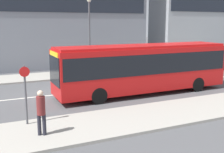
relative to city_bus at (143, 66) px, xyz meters
name	(u,v)px	position (x,y,z in m)	size (l,w,h in m)	color
ground_plane	(56,95)	(-5.28, 1.91, -1.83)	(120.00, 120.00, 0.00)	#4F4F51
sidewalk_near	(90,125)	(-5.28, -4.34, -1.76)	(44.00, 3.50, 0.13)	#A39E93
sidewalk_far	(39,77)	(-5.28, 8.16, -1.76)	(44.00, 3.50, 0.13)	#A39E93
lane_centerline	(56,95)	(-5.28, 1.91, -1.82)	(41.80, 0.16, 0.01)	silver
city_bus	(143,66)	(0.00, 0.00, 0.00)	(11.61, 2.62, 3.17)	red
parked_car_0	(206,64)	(10.45, 5.33, -1.21)	(4.59, 1.78, 1.30)	black
pedestrian_near_stop	(41,110)	(-7.47, -4.68, -0.64)	(0.34, 0.34, 1.85)	#23232D
bus_stop_sign	(25,90)	(-7.83, -3.15, -0.15)	(0.44, 0.12, 2.65)	#4C4C51
street_lamp	(89,28)	(-1.03, 7.14, 2.28)	(0.36, 0.36, 6.47)	#4C4C51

